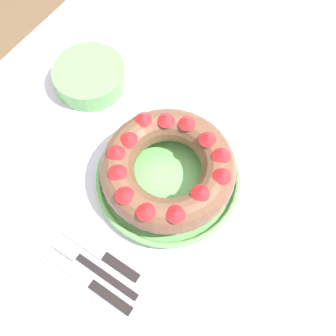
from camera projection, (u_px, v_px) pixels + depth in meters
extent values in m
plane|color=brown|center=(168.00, 260.00, 1.47)|extent=(8.00, 8.00, 0.00)
cube|color=silver|center=(169.00, 176.00, 0.80)|extent=(1.57, 0.98, 0.03)
cylinder|color=brown|center=(180.00, 23.00, 1.51)|extent=(0.06, 0.06, 0.73)
cylinder|color=#6BB760|center=(168.00, 179.00, 0.78)|extent=(0.27, 0.27, 0.01)
torus|color=#6BB760|center=(168.00, 177.00, 0.77)|extent=(0.28, 0.28, 0.01)
torus|color=brown|center=(168.00, 168.00, 0.73)|extent=(0.25, 0.25, 0.06)
cone|color=red|center=(116.00, 151.00, 0.70)|extent=(0.05, 0.05, 0.02)
cone|color=red|center=(117.00, 171.00, 0.69)|extent=(0.05, 0.05, 0.02)
cone|color=red|center=(124.00, 193.00, 0.67)|extent=(0.04, 0.04, 0.02)
cone|color=red|center=(146.00, 210.00, 0.65)|extent=(0.05, 0.05, 0.02)
cone|color=red|center=(176.00, 212.00, 0.65)|extent=(0.04, 0.04, 0.02)
cone|color=red|center=(201.00, 192.00, 0.67)|extent=(0.05, 0.05, 0.02)
cone|color=red|center=(222.00, 175.00, 0.68)|extent=(0.05, 0.05, 0.02)
cone|color=red|center=(222.00, 154.00, 0.70)|extent=(0.05, 0.05, 0.02)
cone|color=red|center=(208.00, 137.00, 0.72)|extent=(0.04, 0.04, 0.02)
cone|color=red|center=(187.00, 121.00, 0.73)|extent=(0.04, 0.04, 0.02)
cone|color=red|center=(166.00, 118.00, 0.74)|extent=(0.05, 0.05, 0.02)
cone|color=red|center=(143.00, 117.00, 0.74)|extent=(0.05, 0.05, 0.02)
cone|color=red|center=(128.00, 137.00, 0.72)|extent=(0.04, 0.04, 0.02)
cube|color=black|center=(107.00, 277.00, 0.70)|extent=(0.01, 0.13, 0.01)
cube|color=silver|center=(67.00, 249.00, 0.72)|extent=(0.02, 0.05, 0.01)
cube|color=black|center=(111.00, 297.00, 0.68)|extent=(0.02, 0.09, 0.01)
cube|color=silver|center=(68.00, 267.00, 0.70)|extent=(0.02, 0.11, 0.00)
cube|color=black|center=(121.00, 267.00, 0.70)|extent=(0.02, 0.07, 0.01)
cube|color=silver|center=(85.00, 242.00, 0.72)|extent=(0.02, 0.09, 0.00)
cylinder|color=#6BB760|center=(90.00, 77.00, 0.87)|extent=(0.16, 0.16, 0.05)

